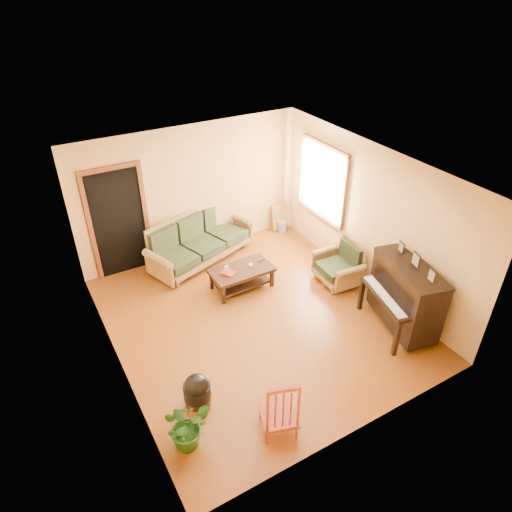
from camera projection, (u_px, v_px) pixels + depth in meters
floor at (256, 318)px, 7.62m from camera, size 5.00×5.00×0.00m
doorway at (119, 223)px, 8.26m from camera, size 1.08×0.16×2.05m
window at (323, 181)px, 8.67m from camera, size 0.12×1.36×1.46m
sofa at (201, 240)px, 8.85m from camera, size 2.36×1.56×0.93m
coffee_table at (242, 278)px, 8.24m from camera, size 1.11×0.61×0.40m
armchair at (338, 264)px, 8.27m from camera, size 0.81×0.85×0.81m
piano at (405, 297)px, 7.16m from camera, size 1.07×1.47×1.16m
footstool at (197, 393)px, 6.09m from camera, size 0.49×0.49×0.36m
red_chair at (279, 403)px, 5.59m from camera, size 0.57×0.60×0.94m
leaning_frame at (281, 216)px, 10.01m from camera, size 0.46×0.10×0.61m
ceramic_crock at (282, 226)px, 10.01m from camera, size 0.20×0.20×0.23m
potted_plant at (187, 426)px, 5.49m from camera, size 0.69×0.64×0.63m
book at (225, 275)px, 7.95m from camera, size 0.29×0.31×0.02m
candle at (227, 269)px, 8.03m from camera, size 0.09×0.09×0.12m
glass_jar at (251, 265)px, 8.19m from camera, size 0.09×0.09×0.05m
remote at (261, 260)px, 8.35m from camera, size 0.16×0.08×0.02m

